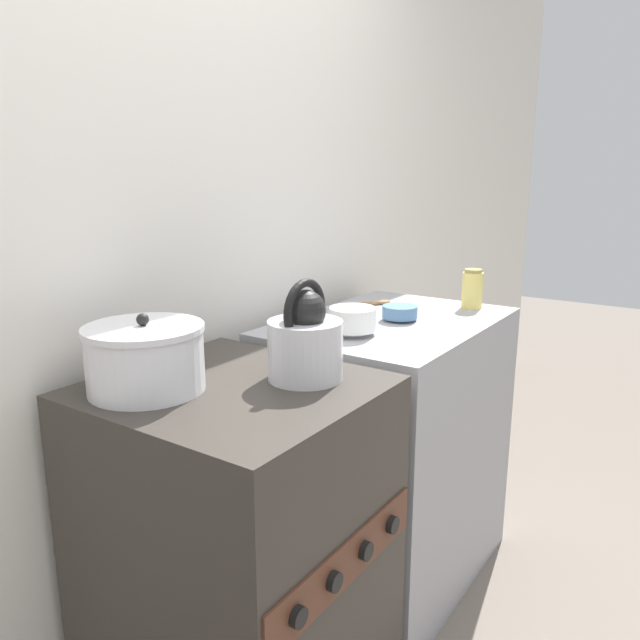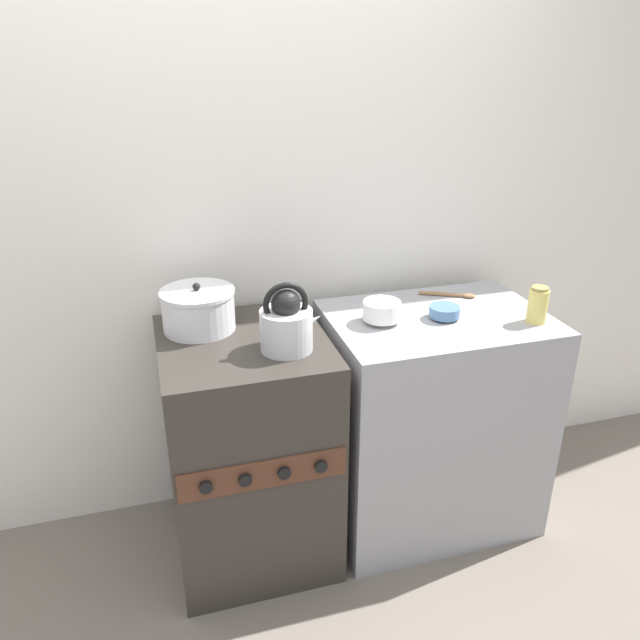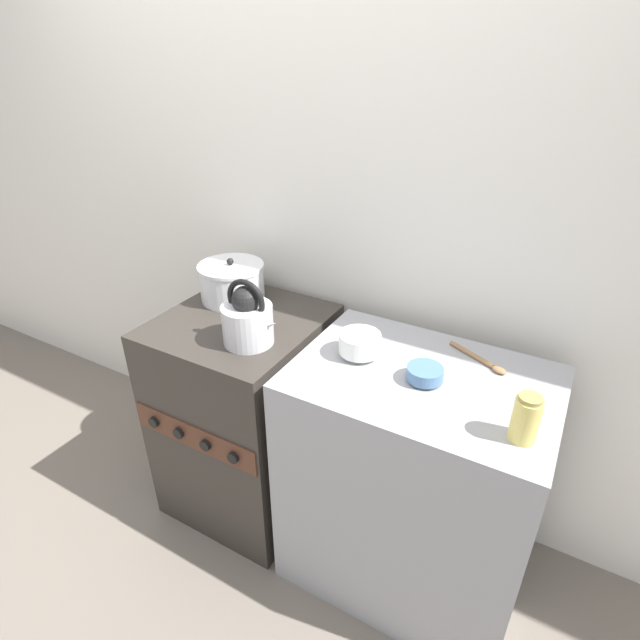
{
  "view_description": "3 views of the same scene",
  "coord_description": "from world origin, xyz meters",
  "px_view_note": "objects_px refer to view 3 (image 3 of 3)",
  "views": [
    {
      "loc": [
        -1.02,
        -0.63,
        1.41
      ],
      "look_at": [
        0.36,
        0.31,
        1.0
      ],
      "focal_mm": 35.0,
      "sensor_mm": 36.0,
      "label": 1
    },
    {
      "loc": [
        -0.29,
        -1.66,
        1.87
      ],
      "look_at": [
        0.28,
        0.29,
        0.97
      ],
      "focal_mm": 35.0,
      "sensor_mm": 36.0,
      "label": 2
    },
    {
      "loc": [
        1.1,
        -1.0,
        1.84
      ],
      "look_at": [
        0.35,
        0.34,
        1.0
      ],
      "focal_mm": 28.0,
      "sensor_mm": 36.0,
      "label": 3
    }
  ],
  "objects_px": {
    "storage_jar": "(526,419)",
    "kettle": "(248,319)",
    "small_ceramic_bowl": "(425,373)",
    "enamel_bowl": "(360,343)",
    "cooking_pot": "(232,282)",
    "stove": "(247,413)"
  },
  "relations": [
    {
      "from": "stove",
      "to": "kettle",
      "type": "bearing_deg",
      "value": -39.63
    },
    {
      "from": "stove",
      "to": "storage_jar",
      "type": "xyz_separation_m",
      "value": [
        1.07,
        -0.17,
        0.53
      ]
    },
    {
      "from": "storage_jar",
      "to": "kettle",
      "type": "bearing_deg",
      "value": 176.62
    },
    {
      "from": "kettle",
      "to": "cooking_pot",
      "type": "xyz_separation_m",
      "value": [
        -0.27,
        0.25,
        -0.02
      ]
    },
    {
      "from": "enamel_bowl",
      "to": "storage_jar",
      "type": "bearing_deg",
      "value": -15.92
    },
    {
      "from": "stove",
      "to": "kettle",
      "type": "relative_size",
      "value": 3.76
    },
    {
      "from": "stove",
      "to": "storage_jar",
      "type": "bearing_deg",
      "value": -8.87
    },
    {
      "from": "cooking_pot",
      "to": "small_ceramic_bowl",
      "type": "distance_m",
      "value": 0.91
    },
    {
      "from": "stove",
      "to": "small_ceramic_bowl",
      "type": "relative_size",
      "value": 7.99
    },
    {
      "from": "kettle",
      "to": "enamel_bowl",
      "type": "xyz_separation_m",
      "value": [
        0.38,
        0.1,
        -0.04
      ]
    },
    {
      "from": "kettle",
      "to": "small_ceramic_bowl",
      "type": "bearing_deg",
      "value": 6.33
    },
    {
      "from": "kettle",
      "to": "cooking_pot",
      "type": "relative_size",
      "value": 0.91
    },
    {
      "from": "enamel_bowl",
      "to": "storage_jar",
      "type": "distance_m",
      "value": 0.57
    },
    {
      "from": "kettle",
      "to": "cooking_pot",
      "type": "height_order",
      "value": "kettle"
    },
    {
      "from": "stove",
      "to": "cooking_pot",
      "type": "distance_m",
      "value": 0.57
    },
    {
      "from": "small_ceramic_bowl",
      "to": "kettle",
      "type": "bearing_deg",
      "value": -173.67
    },
    {
      "from": "kettle",
      "to": "cooking_pot",
      "type": "bearing_deg",
      "value": 136.99
    },
    {
      "from": "stove",
      "to": "small_ceramic_bowl",
      "type": "xyz_separation_m",
      "value": [
        0.76,
        -0.04,
        0.49
      ]
    },
    {
      "from": "cooking_pot",
      "to": "storage_jar",
      "type": "distance_m",
      "value": 1.24
    },
    {
      "from": "stove",
      "to": "cooking_pot",
      "type": "height_order",
      "value": "cooking_pot"
    },
    {
      "from": "stove",
      "to": "enamel_bowl",
      "type": "xyz_separation_m",
      "value": [
        0.52,
        -0.01,
        0.51
      ]
    },
    {
      "from": "stove",
      "to": "small_ceramic_bowl",
      "type": "distance_m",
      "value": 0.91
    }
  ]
}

